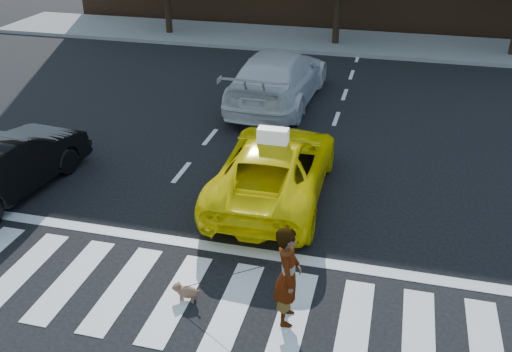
# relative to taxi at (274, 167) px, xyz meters

# --- Properties ---
(ground) EXTENTS (120.00, 120.00, 0.00)m
(ground) POSITION_rel_taxi_xyz_m (-0.81, -3.91, -0.68)
(ground) COLOR black
(ground) RESTS_ON ground
(crosswalk) EXTENTS (13.00, 2.40, 0.01)m
(crosswalk) POSITION_rel_taxi_xyz_m (-0.81, -3.91, -0.68)
(crosswalk) COLOR silver
(crosswalk) RESTS_ON ground
(stop_line) EXTENTS (12.00, 0.30, 0.01)m
(stop_line) POSITION_rel_taxi_xyz_m (-0.81, -2.31, -0.68)
(stop_line) COLOR silver
(stop_line) RESTS_ON ground
(sidewalk_far) EXTENTS (30.00, 4.00, 0.15)m
(sidewalk_far) POSITION_rel_taxi_xyz_m (-0.81, 13.59, -0.61)
(sidewalk_far) COLOR slate
(sidewalk_far) RESTS_ON ground
(taxi) EXTENTS (2.35, 4.96, 1.37)m
(taxi) POSITION_rel_taxi_xyz_m (0.00, 0.00, 0.00)
(taxi) COLOR #FFE505
(taxi) RESTS_ON ground
(black_sedan) EXTENTS (1.93, 4.47, 1.43)m
(black_sedan) POSITION_rel_taxi_xyz_m (-5.81, -1.41, 0.03)
(black_sedan) COLOR black
(black_sedan) RESTS_ON ground
(white_suv) EXTENTS (2.54, 5.78, 1.65)m
(white_suv) POSITION_rel_taxi_xyz_m (-1.20, 5.81, 0.14)
(white_suv) COLOR silver
(white_suv) RESTS_ON ground
(woman) EXTENTS (0.51, 0.69, 1.74)m
(woman) POSITION_rel_taxi_xyz_m (1.10, -3.96, 0.19)
(woman) COLOR #999999
(woman) RESTS_ON ground
(dog) EXTENTS (0.52, 0.22, 0.30)m
(dog) POSITION_rel_taxi_xyz_m (-0.65, -3.91, -0.51)
(dog) COLOR olive
(dog) RESTS_ON ground
(taxi_sign) EXTENTS (0.65, 0.29, 0.32)m
(taxi_sign) POSITION_rel_taxi_xyz_m (0.00, -0.20, 0.84)
(taxi_sign) COLOR white
(taxi_sign) RESTS_ON taxi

